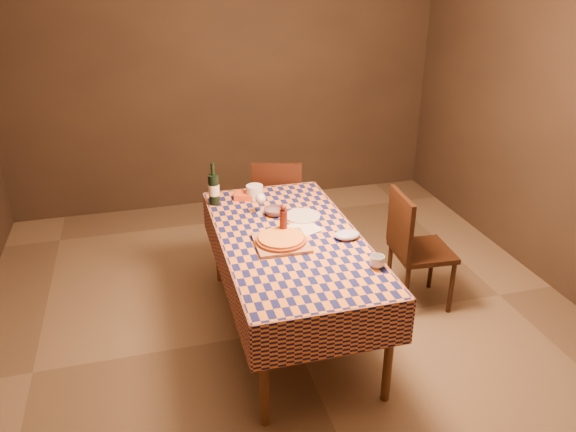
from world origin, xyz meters
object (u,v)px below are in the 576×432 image
at_px(dining_table, 290,246).
at_px(cutting_board, 281,243).
at_px(bowl, 275,212).
at_px(chair_far, 277,203).
at_px(chair_right, 413,244).
at_px(white_plate, 303,216).
at_px(pizza, 281,239).
at_px(wine_bottle, 214,189).

distance_m(dining_table, cutting_board, 0.15).
distance_m(bowl, chair_far, 0.82).
height_order(bowl, chair_right, chair_right).
bearing_deg(white_plate, chair_far, 88.56).
height_order(dining_table, pizza, pizza).
bearing_deg(bowl, chair_far, 74.46).
xyz_separation_m(cutting_board, bowl, (0.07, 0.46, 0.01)).
bearing_deg(bowl, dining_table, -87.63).
bearing_deg(wine_bottle, dining_table, -58.86).
height_order(dining_table, wine_bottle, wine_bottle).
bearing_deg(chair_far, bowl, -105.54).
bearing_deg(chair_right, cutting_board, -169.79).
bearing_deg(chair_far, pizza, -102.95).
distance_m(pizza, bowl, 0.46).
height_order(dining_table, chair_right, chair_right).
height_order(wine_bottle, white_plate, wine_bottle).
xyz_separation_m(bowl, white_plate, (0.19, -0.09, -0.02)).
xyz_separation_m(pizza, bowl, (0.07, 0.46, -0.01)).
height_order(pizza, chair_right, chair_right).
height_order(cutting_board, bowl, bowl).
bearing_deg(dining_table, pizza, -132.67).
height_order(pizza, chair_far, chair_far).
relative_size(dining_table, white_plate, 7.18).
bearing_deg(chair_far, chair_right, -51.65).
relative_size(cutting_board, wine_bottle, 1.04).
xyz_separation_m(white_plate, chair_far, (0.02, 0.84, -0.25)).
bearing_deg(pizza, cutting_board, -45.00).
bearing_deg(wine_bottle, chair_right, -22.36).
bearing_deg(dining_table, chair_far, 80.21).
distance_m(cutting_board, pizza, 0.03).
distance_m(white_plate, chair_right, 0.87).
bearing_deg(dining_table, chair_right, 5.87).
xyz_separation_m(dining_table, white_plate, (0.17, 0.27, 0.08)).
relative_size(pizza, chair_far, 0.40).
distance_m(cutting_board, bowl, 0.46).
relative_size(bowl, chair_far, 0.17).
xyz_separation_m(dining_table, chair_right, (0.99, 0.10, -0.17)).
bearing_deg(wine_bottle, pizza, -67.12).
bearing_deg(dining_table, cutting_board, -132.67).
bearing_deg(pizza, chair_right, 10.21).
height_order(dining_table, bowl, bowl).
height_order(dining_table, chair_far, chair_far).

